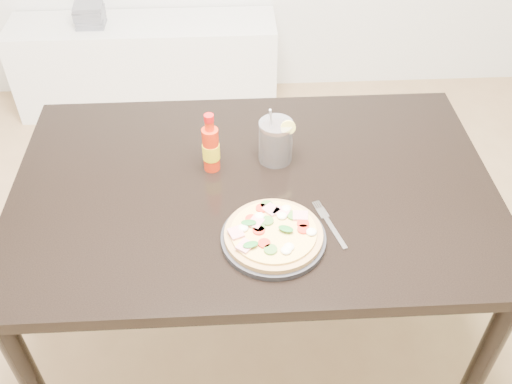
{
  "coord_description": "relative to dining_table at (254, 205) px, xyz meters",
  "views": [
    {
      "loc": [
        -0.35,
        -0.73,
        1.85
      ],
      "look_at": [
        -0.29,
        0.38,
        0.83
      ],
      "focal_mm": 40.0,
      "sensor_mm": 36.0,
      "label": 1
    }
  ],
  "objects": [
    {
      "name": "cd_stack",
      "position": [
        -0.76,
        1.55,
        -0.11
      ],
      "size": [
        0.14,
        0.12,
        0.11
      ],
      "color": "slate",
      "rests_on": "media_console"
    },
    {
      "name": "fork",
      "position": [
        0.19,
        -0.17,
        0.09
      ],
      "size": [
        0.07,
        0.18,
        0.0
      ],
      "rotation": [
        0.0,
        0.0,
        0.3
      ],
      "color": "silver",
      "rests_on": "dining_table"
    },
    {
      "name": "media_console",
      "position": [
        -0.51,
        1.57,
        -0.42
      ],
      "size": [
        1.4,
        0.34,
        0.5
      ],
      "primitive_type": "cube",
      "color": "white",
      "rests_on": "ground"
    },
    {
      "name": "cola_cup",
      "position": [
        0.07,
        0.11,
        0.15
      ],
      "size": [
        0.11,
        0.1,
        0.19
      ],
      "rotation": [
        0.0,
        0.0,
        0.37
      ],
      "color": "black",
      "rests_on": "dining_table"
    },
    {
      "name": "pizza",
      "position": [
        0.04,
        -0.22,
        0.11
      ],
      "size": [
        0.26,
        0.26,
        0.03
      ],
      "color": "#B67D51",
      "rests_on": "plate"
    },
    {
      "name": "plate",
      "position": [
        0.04,
        -0.22,
        0.09
      ],
      "size": [
        0.27,
        0.27,
        0.02
      ],
      "primitive_type": "cylinder",
      "color": "#232225",
      "rests_on": "dining_table"
    },
    {
      "name": "hot_sauce_bottle",
      "position": [
        -0.12,
        0.08,
        0.16
      ],
      "size": [
        0.05,
        0.05,
        0.19
      ],
      "rotation": [
        0.0,
        0.0,
        -0.14
      ],
      "color": "red",
      "rests_on": "dining_table"
    },
    {
      "name": "dining_table",
      "position": [
        0.0,
        0.0,
        0.0
      ],
      "size": [
        1.4,
        0.9,
        0.75
      ],
      "color": "black",
      "rests_on": "ground"
    }
  ]
}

